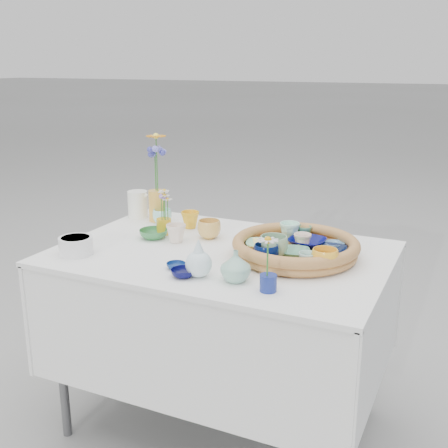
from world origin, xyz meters
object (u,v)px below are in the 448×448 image
at_px(tall_vase_yellow, 157,206).
at_px(display_table, 222,422).
at_px(wicker_tray, 296,248).
at_px(bud_vase_seafoam, 236,266).

bearing_deg(tall_vase_yellow, display_table, -30.60).
height_order(wicker_tray, bud_vase_seafoam, bud_vase_seafoam).
distance_m(wicker_tray, bud_vase_seafoam, 0.32).
bearing_deg(tall_vase_yellow, bud_vase_seafoam, -39.98).
bearing_deg(bud_vase_seafoam, display_table, 123.81).
relative_size(wicker_tray, tall_vase_yellow, 3.32).
bearing_deg(wicker_tray, display_table, -169.88).
bearing_deg(display_table, tall_vase_yellow, 149.40).
distance_m(display_table, wicker_tray, 0.85).
bearing_deg(tall_vase_yellow, wicker_tray, -16.56).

